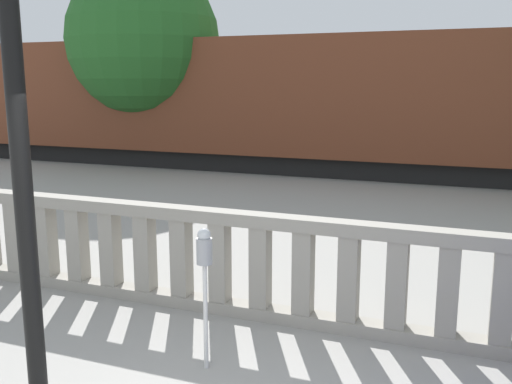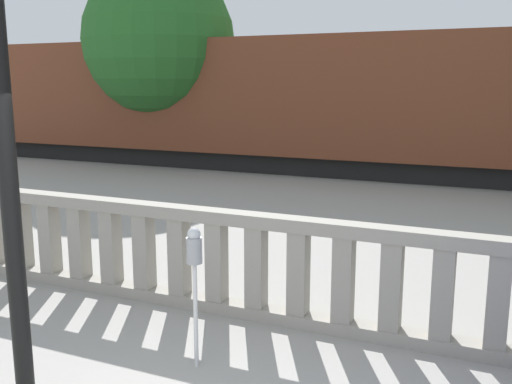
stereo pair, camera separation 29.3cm
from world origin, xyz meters
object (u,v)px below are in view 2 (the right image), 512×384
object	(u,v)px
tree_left	(159,40)
parking_meter	(194,260)
train_near	(295,102)
train_far	(322,95)

from	to	relation	value
tree_left	parking_meter	bearing A→B (deg)	-55.82
train_near	tree_left	distance (m)	4.72
train_far	tree_left	distance (m)	15.39
parking_meter	train_far	size ratio (longest dim) A/B	0.04
train_near	train_far	size ratio (longest dim) A/B	0.83
parking_meter	train_far	xyz separation A→B (m)	(-7.07, 26.43, 0.85)
train_far	tree_left	xyz separation A→B (m)	(-0.53, -15.25, 1.97)
train_far	tree_left	bearing A→B (deg)	-91.97
train_near	parking_meter	bearing A→B (deg)	-74.31
train_far	parking_meter	bearing A→B (deg)	-75.03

